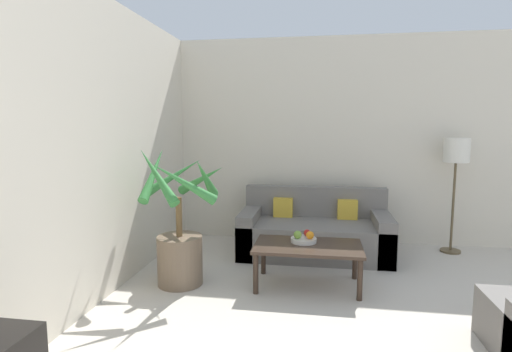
{
  "coord_description": "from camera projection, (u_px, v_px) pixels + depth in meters",
  "views": [
    {
      "loc": [
        -1.58,
        0.31,
        1.55
      ],
      "look_at": [
        -2.27,
        4.62,
        1.0
      ],
      "focal_mm": 28.0,
      "sensor_mm": 36.0,
      "label": 1
    }
  ],
  "objects": [
    {
      "name": "apple_green",
      "position": [
        298.0,
        235.0,
        3.9
      ],
      "size": [
        0.08,
        0.08,
        0.08
      ],
      "color": "olive",
      "rests_on": "fruit_bowl"
    },
    {
      "name": "floor_lamp",
      "position": [
        456.0,
        157.0,
        4.79
      ],
      "size": [
        0.3,
        0.3,
        1.41
      ],
      "color": "brown",
      "rests_on": "ground_plane"
    },
    {
      "name": "apple_red",
      "position": [
        307.0,
        233.0,
        3.99
      ],
      "size": [
        0.07,
        0.07,
        0.07
      ],
      "color": "red",
      "rests_on": "fruit_bowl"
    },
    {
      "name": "wall_back",
      "position": [
        445.0,
        142.0,
        5.07
      ],
      "size": [
        8.54,
        0.06,
        2.7
      ],
      "color": "beige",
      "rests_on": "ground_plane"
    },
    {
      "name": "coffee_table",
      "position": [
        308.0,
        250.0,
        3.85
      ],
      "size": [
        1.03,
        0.6,
        0.41
      ],
      "color": "#38281E",
      "rests_on": "ground_plane"
    },
    {
      "name": "fruit_bowl",
      "position": [
        304.0,
        240.0,
        3.93
      ],
      "size": [
        0.25,
        0.25,
        0.04
      ],
      "color": "beige",
      "rests_on": "coffee_table"
    },
    {
      "name": "wall_left",
      "position": [
        43.0,
        155.0,
        2.8
      ],
      "size": [
        0.06,
        7.27,
        2.7
      ],
      "color": "beige",
      "rests_on": "ground_plane"
    },
    {
      "name": "orange_fruit",
      "position": [
        310.0,
        235.0,
        3.89
      ],
      "size": [
        0.08,
        0.08,
        0.08
      ],
      "color": "orange",
      "rests_on": "fruit_bowl"
    },
    {
      "name": "sofa_loveseat",
      "position": [
        314.0,
        233.0,
        4.83
      ],
      "size": [
        1.77,
        0.86,
        0.78
      ],
      "color": "slate",
      "rests_on": "ground_plane"
    },
    {
      "name": "potted_palm",
      "position": [
        180.0,
        236.0,
        3.89
      ],
      "size": [
        0.9,
        0.91,
        1.37
      ],
      "color": "brown",
      "rests_on": "ground_plane"
    }
  ]
}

